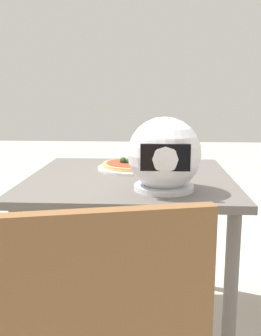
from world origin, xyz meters
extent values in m
plane|color=#B2ADA3|center=(0.00, 0.00, 0.00)|extent=(14.00, 14.00, 0.00)
cube|color=#5B5651|center=(0.00, 0.00, 0.71)|extent=(0.88, 0.90, 0.03)
cylinder|color=#5B5651|center=(-0.38, -0.39, 0.35)|extent=(0.05, 0.05, 0.69)
cylinder|color=#5B5651|center=(0.38, -0.39, 0.35)|extent=(0.05, 0.05, 0.69)
cylinder|color=#5B5651|center=(-0.38, 0.39, 0.35)|extent=(0.05, 0.05, 0.69)
cylinder|color=#5B5651|center=(0.38, 0.39, 0.35)|extent=(0.05, 0.05, 0.69)
cylinder|color=white|center=(0.00, -0.15, 0.73)|extent=(0.33, 0.33, 0.01)
cylinder|color=tan|center=(0.00, -0.15, 0.75)|extent=(0.28, 0.28, 0.02)
cylinder|color=red|center=(0.00, -0.15, 0.76)|extent=(0.25, 0.25, 0.00)
sphere|color=#234C1E|center=(-0.03, -0.18, 0.77)|extent=(0.03, 0.03, 0.03)
sphere|color=#234C1E|center=(-0.04, -0.16, 0.77)|extent=(0.03, 0.03, 0.03)
sphere|color=#234C1E|center=(0.01, -0.13, 0.77)|extent=(0.03, 0.03, 0.03)
sphere|color=#234C1E|center=(0.04, -0.14, 0.77)|extent=(0.03, 0.03, 0.03)
cylinder|color=#E0D172|center=(0.00, -0.12, 0.77)|extent=(0.02, 0.02, 0.02)
cylinder|color=#E0D172|center=(-0.04, -0.19, 0.77)|extent=(0.02, 0.02, 0.02)
cylinder|color=#E0D172|center=(-0.03, -0.10, 0.77)|extent=(0.02, 0.02, 0.02)
sphere|color=silver|center=(-0.14, 0.25, 0.86)|extent=(0.28, 0.28, 0.28)
cylinder|color=silver|center=(-0.14, 0.25, 0.73)|extent=(0.23, 0.23, 0.02)
cube|color=black|center=(-0.14, 0.37, 0.87)|extent=(0.17, 0.02, 0.09)
cylinder|color=silver|center=(-0.13, -0.33, 0.78)|extent=(0.07, 0.07, 0.11)
cube|color=brown|center=(-0.02, 1.08, 0.68)|extent=(0.38, 0.12, 0.45)
camera|label=1|loc=(-0.10, 1.68, 1.09)|focal=41.48mm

